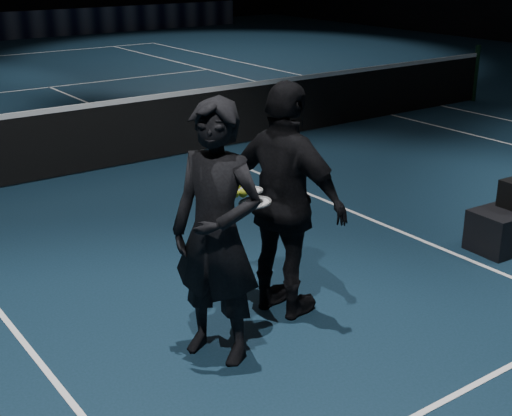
{
  "coord_description": "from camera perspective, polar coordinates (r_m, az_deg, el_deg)",
  "views": [
    {
      "loc": [
        -5.49,
        -8.98,
        2.92
      ],
      "look_at": [
        -2.52,
        -4.87,
        1.06
      ],
      "focal_mm": 50.0,
      "sensor_mm": 36.0,
      "label": 1
    }
  ],
  "objects": [
    {
      "name": "floor",
      "position": [
        10.92,
        -4.26,
        4.61
      ],
      "size": [
        36.0,
        36.0,
        0.0
      ],
      "primitive_type": "plane",
      "color": "black",
      "rests_on": "ground"
    },
    {
      "name": "net_post_right",
      "position": [
        15.08,
        17.16,
        10.26
      ],
      "size": [
        0.1,
        0.1,
        1.1
      ],
      "primitive_type": "cylinder",
      "color": "black",
      "rests_on": "floor"
    },
    {
      "name": "net_mesh",
      "position": [
        10.81,
        -4.33,
        6.91
      ],
      "size": [
        12.8,
        0.02,
        0.86
      ],
      "primitive_type": "cube",
      "color": "black",
      "rests_on": "floor"
    },
    {
      "name": "tennis_balls",
      "position": [
        5.22,
        -1.43,
        1.37
      ],
      "size": [
        0.12,
        0.1,
        0.12
      ],
      "primitive_type": null,
      "color": "gold",
      "rests_on": "racket_upper"
    },
    {
      "name": "court_lines",
      "position": [
        10.92,
        -4.26,
        4.63
      ],
      "size": [
        10.98,
        23.78,
        0.01
      ],
      "primitive_type": null,
      "color": "white",
      "rests_on": "floor"
    },
    {
      "name": "racket_upper",
      "position": [
        5.36,
        -0.74,
        1.43
      ],
      "size": [
        0.71,
        0.44,
        0.1
      ],
      "primitive_type": null,
      "rotation": [
        0.0,
        0.1,
        0.36
      ],
      "color": "black",
      "rests_on": "player_b"
    },
    {
      "name": "player_a",
      "position": [
        5.12,
        -3.16,
        -2.09
      ],
      "size": [
        0.74,
        0.85,
        1.96
      ],
      "primitive_type": "imported",
      "rotation": [
        0.0,
        0.0,
        -1.11
      ],
      "color": "black",
      "rests_on": "floor"
    },
    {
      "name": "racket_lower",
      "position": [
        5.41,
        -0.07,
        0.45
      ],
      "size": [
        0.71,
        0.4,
        0.03
      ],
      "primitive_type": null,
      "rotation": [
        0.0,
        0.0,
        0.29
      ],
      "color": "black",
      "rests_on": "player_a"
    },
    {
      "name": "player_b",
      "position": [
        5.75,
        2.37,
        0.45
      ],
      "size": [
        0.75,
        1.24,
        1.96
      ],
      "primitive_type": "imported",
      "rotation": [
        0.0,
        0.0,
        1.83
      ],
      "color": "black",
      "rests_on": "floor"
    },
    {
      "name": "net_tape",
      "position": [
        10.71,
        -4.39,
        9.33
      ],
      "size": [
        12.8,
        0.03,
        0.07
      ],
      "primitive_type": "cube",
      "color": "white",
      "rests_on": "net_mesh"
    }
  ]
}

